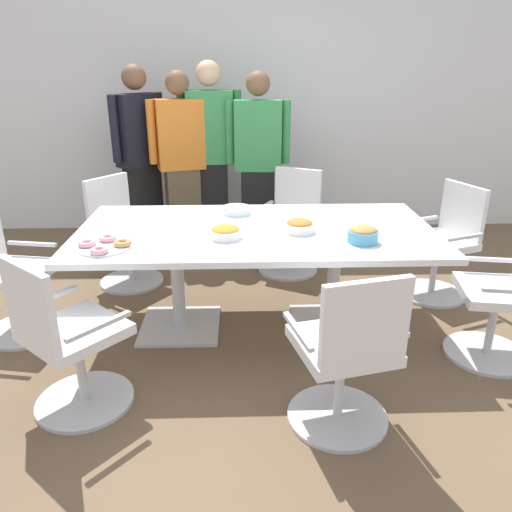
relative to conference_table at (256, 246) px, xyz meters
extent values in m
cube|color=brown|center=(0.00, 0.00, -0.63)|extent=(10.00, 10.00, 0.01)
cube|color=white|center=(0.00, 2.40, 0.77)|extent=(8.00, 0.10, 2.80)
cube|color=white|center=(0.00, 0.00, 0.10)|extent=(2.40, 1.20, 0.04)
cube|color=silver|center=(-0.55, 0.00, -0.61)|extent=(0.56, 0.56, 0.02)
cylinder|color=silver|center=(-0.55, 0.00, -0.26)|extent=(0.09, 0.09, 0.69)
cube|color=silver|center=(0.55, 0.00, -0.61)|extent=(0.56, 0.56, 0.02)
cylinder|color=silver|center=(0.55, 0.00, -0.26)|extent=(0.09, 0.09, 0.69)
cylinder|color=silver|center=(-1.00, -0.84, -0.61)|extent=(0.76, 0.76, 0.02)
cylinder|color=silver|center=(-1.00, -0.84, -0.40)|extent=(0.05, 0.05, 0.41)
cube|color=white|center=(-1.00, -0.84, -0.17)|extent=(0.65, 0.65, 0.06)
cube|color=white|center=(-1.14, -0.99, 0.07)|extent=(0.35, 0.32, 0.42)
cube|color=silver|center=(-1.18, -0.68, -0.05)|extent=(0.27, 0.30, 0.02)
cube|color=silver|center=(-0.81, -1.00, -0.05)|extent=(0.27, 0.30, 0.02)
cylinder|color=silver|center=(0.41, -1.02, -0.61)|extent=(0.65, 0.65, 0.02)
cylinder|color=silver|center=(0.41, -1.02, -0.40)|extent=(0.05, 0.05, 0.41)
cube|color=white|center=(0.41, -1.02, -0.17)|extent=(0.56, 0.56, 0.06)
cube|color=white|center=(0.46, -1.22, 0.07)|extent=(0.43, 0.14, 0.42)
cube|color=silver|center=(0.17, -1.08, -0.05)|extent=(0.12, 0.36, 0.02)
cube|color=silver|center=(0.64, -0.96, -0.05)|extent=(0.12, 0.36, 0.02)
cylinder|color=silver|center=(1.50, -0.43, -0.61)|extent=(0.62, 0.62, 0.02)
cylinder|color=silver|center=(1.50, -0.43, -0.40)|extent=(0.05, 0.05, 0.41)
cube|color=white|center=(1.50, -0.43, -0.17)|extent=(0.53, 0.53, 0.06)
cube|color=silver|center=(1.54, -0.19, -0.05)|extent=(0.37, 0.09, 0.02)
cylinder|color=silver|center=(1.47, 0.48, -0.61)|extent=(0.70, 0.70, 0.02)
cylinder|color=silver|center=(1.47, 0.48, -0.40)|extent=(0.05, 0.05, 0.41)
cube|color=white|center=(1.47, 0.48, -0.17)|extent=(0.59, 0.59, 0.06)
cube|color=white|center=(1.66, 0.55, 0.07)|extent=(0.19, 0.42, 0.42)
cube|color=silver|center=(1.56, 0.25, -0.05)|extent=(0.35, 0.16, 0.02)
cube|color=silver|center=(1.38, 0.71, -0.05)|extent=(0.35, 0.16, 0.02)
cylinder|color=silver|center=(0.33, 1.03, -0.61)|extent=(0.73, 0.73, 0.02)
cylinder|color=silver|center=(0.33, 1.03, -0.40)|extent=(0.05, 0.05, 0.41)
cube|color=white|center=(0.33, 1.03, -0.17)|extent=(0.62, 0.62, 0.06)
cube|color=white|center=(0.42, 1.22, 0.07)|extent=(0.41, 0.24, 0.42)
cube|color=silver|center=(0.55, 0.92, -0.05)|extent=(0.20, 0.34, 0.02)
cube|color=silver|center=(0.11, 1.14, -0.05)|extent=(0.20, 0.34, 0.02)
cylinder|color=silver|center=(-1.06, 0.80, -0.61)|extent=(0.76, 0.76, 0.02)
cylinder|color=silver|center=(-1.06, 0.80, -0.40)|extent=(0.05, 0.05, 0.41)
cube|color=white|center=(-1.06, 0.80, -0.17)|extent=(0.64, 0.64, 0.06)
cube|color=white|center=(-1.23, 0.93, 0.07)|extent=(0.29, 0.37, 0.42)
cube|color=silver|center=(-0.91, 1.00, -0.05)|extent=(0.31, 0.24, 0.02)
cube|color=silver|center=(-1.21, 0.61, -0.05)|extent=(0.31, 0.24, 0.02)
cylinder|color=silver|center=(-1.65, -0.03, -0.61)|extent=(0.63, 0.63, 0.02)
cylinder|color=silver|center=(-1.65, -0.03, -0.40)|extent=(0.05, 0.05, 0.41)
cube|color=white|center=(-1.65, -0.03, -0.17)|extent=(0.53, 0.53, 0.06)
cube|color=silver|center=(-1.61, 0.22, -0.05)|extent=(0.37, 0.09, 0.02)
cube|color=black|center=(-1.08, 1.72, -0.20)|extent=(0.36, 0.37, 0.85)
cube|color=black|center=(-1.08, 1.72, 0.56)|extent=(0.46, 0.47, 0.67)
sphere|color=brown|center=(-1.08, 1.72, 1.04)|extent=(0.23, 0.23, 0.23)
cylinder|color=black|center=(-0.90, 1.91, 0.60)|extent=(0.11, 0.11, 0.61)
cylinder|color=black|center=(-1.25, 1.52, 0.60)|extent=(0.11, 0.11, 0.61)
cube|color=brown|center=(-0.67, 1.65, -0.21)|extent=(0.36, 0.28, 0.83)
cube|color=orange|center=(-0.67, 1.65, 0.53)|extent=(0.48, 0.34, 0.65)
sphere|color=brown|center=(-0.67, 1.65, 1.00)|extent=(0.22, 0.22, 0.22)
cylinder|color=orange|center=(-0.42, 1.73, 0.56)|extent=(0.10, 0.10, 0.59)
cylinder|color=orange|center=(-0.93, 1.58, 0.56)|extent=(0.10, 0.10, 0.59)
cube|color=black|center=(-0.39, 1.72, -0.19)|extent=(0.33, 0.21, 0.87)
cube|color=#388C4C|center=(-0.39, 1.72, 0.59)|extent=(0.45, 0.24, 0.69)
sphere|color=#DBAD89|center=(-0.39, 1.72, 1.08)|extent=(0.23, 0.23, 0.23)
cylinder|color=#388C4C|center=(-0.12, 1.73, 0.62)|extent=(0.08, 0.08, 0.62)
cylinder|color=#388C4C|center=(-0.65, 1.72, 0.62)|extent=(0.08, 0.08, 0.62)
cube|color=black|center=(0.07, 1.58, -0.21)|extent=(0.33, 0.21, 0.82)
cube|color=#388C4C|center=(0.07, 1.58, 0.52)|extent=(0.45, 0.24, 0.65)
sphere|color=brown|center=(0.07, 1.58, 0.99)|extent=(0.22, 0.22, 0.22)
cylinder|color=#388C4C|center=(0.33, 1.57, 0.56)|extent=(0.08, 0.08, 0.59)
cylinder|color=#388C4C|center=(-0.19, 1.60, 0.56)|extent=(0.08, 0.08, 0.59)
cylinder|color=#4C9EC6|center=(0.66, -0.29, 0.16)|extent=(0.19, 0.19, 0.08)
ellipsoid|color=tan|center=(0.66, -0.29, 0.20)|extent=(0.17, 0.17, 0.07)
cylinder|color=white|center=(0.28, -0.09, 0.16)|extent=(0.19, 0.19, 0.06)
ellipsoid|color=#AD702D|center=(0.28, -0.09, 0.19)|extent=(0.17, 0.17, 0.06)
cylinder|color=white|center=(-0.20, -0.19, 0.15)|extent=(0.20, 0.20, 0.06)
ellipsoid|color=orange|center=(-0.20, -0.19, 0.18)|extent=(0.18, 0.18, 0.05)
cylinder|color=white|center=(-0.93, -0.35, 0.13)|extent=(0.31, 0.31, 0.01)
torus|color=tan|center=(-0.82, -0.34, 0.15)|extent=(0.11, 0.11, 0.03)
torus|color=pink|center=(-0.93, -0.24, 0.15)|extent=(0.11, 0.11, 0.03)
torus|color=pink|center=(-1.03, -0.34, 0.15)|extent=(0.11, 0.11, 0.03)
torus|color=pink|center=(-0.93, -0.46, 0.15)|extent=(0.11, 0.11, 0.03)
cylinder|color=white|center=(-0.13, 0.35, 0.13)|extent=(0.21, 0.21, 0.01)
cylinder|color=silver|center=(-0.13, 0.35, 0.13)|extent=(0.21, 0.21, 0.01)
cylinder|color=white|center=(-0.13, 0.35, 0.14)|extent=(0.21, 0.21, 0.01)
cylinder|color=silver|center=(-0.13, 0.35, 0.15)|extent=(0.21, 0.21, 0.01)
cylinder|color=white|center=(-0.13, 0.35, 0.15)|extent=(0.21, 0.21, 0.01)
cylinder|color=silver|center=(-0.13, 0.35, 0.16)|extent=(0.21, 0.21, 0.01)
cylinder|color=white|center=(-0.13, 0.35, 0.16)|extent=(0.21, 0.21, 0.01)
cylinder|color=silver|center=(-0.13, 0.35, 0.17)|extent=(0.21, 0.21, 0.01)
cylinder|color=white|center=(-0.13, 0.35, 0.18)|extent=(0.21, 0.21, 0.01)
camera|label=1|loc=(-0.10, -3.17, 1.18)|focal=34.65mm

